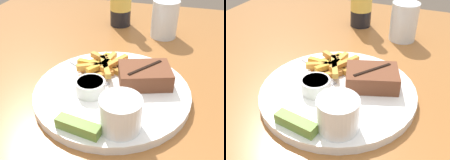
# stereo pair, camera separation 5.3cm
# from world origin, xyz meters

# --- Properties ---
(dining_table) EXTENTS (1.19, 1.25, 0.76)m
(dining_table) POSITION_xyz_m (0.00, 0.00, 0.68)
(dining_table) COLOR #935B2D
(dining_table) RESTS_ON ground_plane
(dinner_plate) EXTENTS (0.32, 0.32, 0.02)m
(dinner_plate) POSITION_xyz_m (0.00, 0.00, 0.77)
(dinner_plate) COLOR white
(dinner_plate) RESTS_ON dining_table
(steak_portion) EXTENTS (0.13, 0.11, 0.04)m
(steak_portion) POSITION_xyz_m (0.06, 0.04, 0.80)
(steak_portion) COLOR brown
(steak_portion) RESTS_ON dinner_plate
(fries_pile) EXTENTS (0.12, 0.13, 0.02)m
(fries_pile) POSITION_xyz_m (-0.04, 0.07, 0.79)
(fries_pile) COLOR #BF8E39
(fries_pile) RESTS_ON dinner_plate
(coleslaw_cup) EXTENTS (0.07, 0.07, 0.06)m
(coleslaw_cup) POSITION_xyz_m (0.04, -0.11, 0.81)
(coleslaw_cup) COLOR white
(coleslaw_cup) RESTS_ON dinner_plate
(dipping_sauce_cup) EXTENTS (0.06, 0.06, 0.03)m
(dipping_sauce_cup) POSITION_xyz_m (-0.04, -0.03, 0.79)
(dipping_sauce_cup) COLOR silver
(dipping_sauce_cup) RESTS_ON dinner_plate
(pickle_spear) EXTENTS (0.08, 0.03, 0.02)m
(pickle_spear) POSITION_xyz_m (-0.02, -0.13, 0.79)
(pickle_spear) COLOR olive
(pickle_spear) RESTS_ON dinner_plate
(fork_utensil) EXTENTS (0.12, 0.08, 0.00)m
(fork_utensil) POSITION_xyz_m (-0.07, 0.05, 0.78)
(fork_utensil) COLOR #B7B7BC
(fork_utensil) RESTS_ON dinner_plate
(beer_bottle) EXTENTS (0.07, 0.07, 0.23)m
(beer_bottle) POSITION_xyz_m (-0.08, 0.38, 0.84)
(beer_bottle) COLOR black
(beer_bottle) RESTS_ON dining_table
(drinking_glass) EXTENTS (0.08, 0.08, 0.11)m
(drinking_glass) POSITION_xyz_m (0.07, 0.33, 0.82)
(drinking_glass) COLOR silver
(drinking_glass) RESTS_ON dining_table
(salt_shaker) EXTENTS (0.03, 0.03, 0.07)m
(salt_shaker) POSITION_xyz_m (0.04, 0.42, 0.79)
(salt_shaker) COLOR white
(salt_shaker) RESTS_ON dining_table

